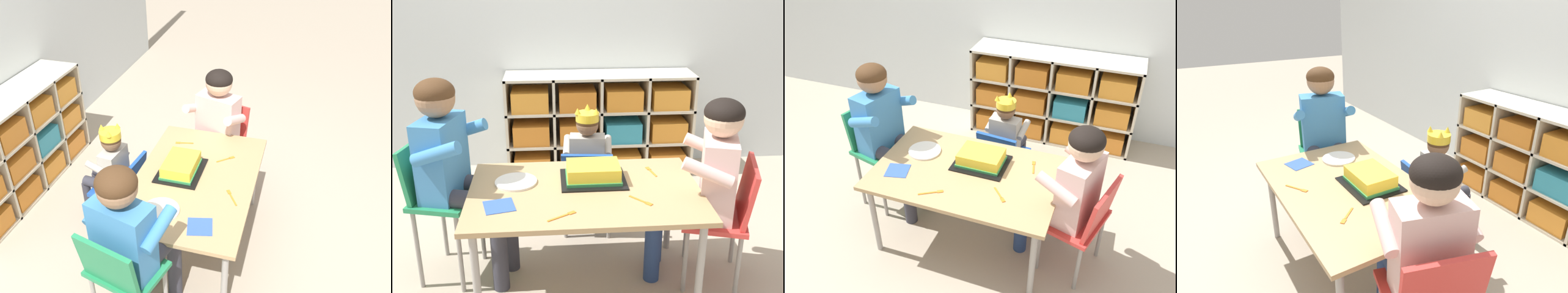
# 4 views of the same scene
# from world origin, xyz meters

# --- Properties ---
(ground) EXTENTS (16.00, 16.00, 0.00)m
(ground) POSITION_xyz_m (0.00, 0.00, 0.00)
(ground) COLOR tan
(storage_cubby_shelf) EXTENTS (1.44, 0.35, 0.80)m
(storage_cubby_shelf) POSITION_xyz_m (0.22, 1.46, 0.37)
(storage_cubby_shelf) COLOR beige
(storage_cubby_shelf) RESTS_ON ground
(activity_table) EXTENTS (1.14, 0.73, 0.55)m
(activity_table) POSITION_xyz_m (0.00, 0.00, 0.51)
(activity_table) COLOR tan
(activity_table) RESTS_ON ground
(classroom_chair_blue) EXTENTS (0.35, 0.34, 0.57)m
(classroom_chair_blue) POSITION_xyz_m (0.05, 0.53, 0.34)
(classroom_chair_blue) COLOR #1E4CA8
(classroom_chair_blue) RESTS_ON ground
(child_with_crown) EXTENTS (0.31, 0.31, 0.80)m
(child_with_crown) POSITION_xyz_m (0.06, 0.62, 0.50)
(child_with_crown) COLOR #B2ADA3
(child_with_crown) RESTS_ON ground
(classroom_chair_adult_side) EXTENTS (0.38, 0.42, 0.76)m
(classroom_chair_adult_side) POSITION_xyz_m (-0.76, 0.17, 0.48)
(classroom_chair_adult_side) COLOR #238451
(classroom_chair_adult_side) RESTS_ON ground
(adult_helper_seated) EXTENTS (0.47, 0.45, 1.09)m
(adult_helper_seated) POSITION_xyz_m (-0.64, 0.14, 0.68)
(adult_helper_seated) COLOR #3D7FBC
(adult_helper_seated) RESTS_ON ground
(classroom_chair_guest_side) EXTENTS (0.43, 0.45, 0.68)m
(classroom_chair_guest_side) POSITION_xyz_m (0.72, -0.00, 0.41)
(classroom_chair_guest_side) COLOR red
(classroom_chair_guest_side) RESTS_ON ground
(guest_at_table_side) EXTENTS (0.47, 0.46, 1.00)m
(guest_at_table_side) POSITION_xyz_m (0.61, 0.03, 0.61)
(guest_at_table_side) COLOR beige
(guest_at_table_side) RESTS_ON ground
(birthday_cake_on_tray) EXTENTS (0.33, 0.27, 0.09)m
(birthday_cake_on_tray) POSITION_xyz_m (0.05, 0.11, 0.59)
(birthday_cake_on_tray) COLOR black
(birthday_cake_on_tray) RESTS_ON activity_table
(paper_plate_stack) EXTENTS (0.21, 0.21, 0.01)m
(paper_plate_stack) POSITION_xyz_m (-0.34, 0.10, 0.56)
(paper_plate_stack) COLOR white
(paper_plate_stack) RESTS_ON activity_table
(paper_napkin_square) EXTENTS (0.16, 0.16, 0.00)m
(paper_napkin_square) POSITION_xyz_m (-0.40, -0.14, 0.56)
(paper_napkin_square) COLOR #3356B7
(paper_napkin_square) RESTS_ON activity_table
(fork_at_table_front_edge) EXTENTS (0.13, 0.09, 0.00)m
(fork_at_table_front_edge) POSITION_xyz_m (-0.11, -0.25, 0.56)
(fork_at_table_front_edge) COLOR orange
(fork_at_table_front_edge) RESTS_ON activity_table
(fork_by_napkin) EXTENTS (0.10, 0.11, 0.00)m
(fork_by_napkin) POSITION_xyz_m (0.26, -0.14, 0.56)
(fork_by_napkin) COLOR orange
(fork_by_napkin) RESTS_ON activity_table
(fork_scattered_mid_table) EXTENTS (0.04, 0.13, 0.00)m
(fork_scattered_mid_table) POSITION_xyz_m (0.37, 0.19, 0.56)
(fork_scattered_mid_table) COLOR orange
(fork_scattered_mid_table) RESTS_ON activity_table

